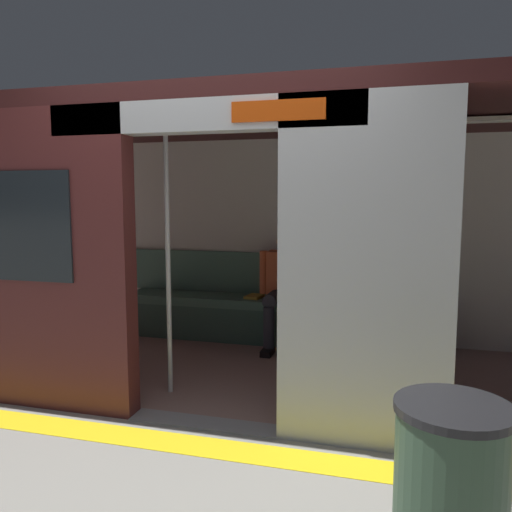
{
  "coord_description": "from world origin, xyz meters",
  "views": [
    {
      "loc": [
        -1.2,
        3.06,
        1.52
      ],
      "look_at": [
        -0.05,
        -1.11,
        1.01
      ],
      "focal_mm": 35.89,
      "sensor_mm": 36.0,
      "label": 1
    }
  ],
  "objects_px": {
    "bench_seat": "(273,310)",
    "person_seated": "(285,280)",
    "train_car": "(240,203)",
    "grab_pole_door": "(168,259)",
    "handbag": "(321,292)",
    "book": "(254,297)"
  },
  "relations": [
    {
      "from": "book",
      "to": "grab_pole_door",
      "type": "xyz_separation_m",
      "value": [
        0.25,
        1.54,
        0.57
      ]
    },
    {
      "from": "handbag",
      "to": "person_seated",
      "type": "bearing_deg",
      "value": 19.29
    },
    {
      "from": "bench_seat",
      "to": "person_seated",
      "type": "height_order",
      "value": "person_seated"
    },
    {
      "from": "handbag",
      "to": "book",
      "type": "distance_m",
      "value": 0.69
    },
    {
      "from": "train_car",
      "to": "book",
      "type": "xyz_separation_m",
      "value": [
        0.13,
        -0.92,
        -0.99
      ]
    },
    {
      "from": "bench_seat",
      "to": "person_seated",
      "type": "bearing_deg",
      "value": 158.87
    },
    {
      "from": "handbag",
      "to": "grab_pole_door",
      "type": "xyz_separation_m",
      "value": [
        0.94,
        1.58,
        0.5
      ]
    },
    {
      "from": "grab_pole_door",
      "to": "bench_seat",
      "type": "bearing_deg",
      "value": -106.71
    },
    {
      "from": "train_car",
      "to": "bench_seat",
      "type": "xyz_separation_m",
      "value": [
        -0.07,
        -0.88,
        -1.11
      ]
    },
    {
      "from": "bench_seat",
      "to": "book",
      "type": "distance_m",
      "value": 0.24
    },
    {
      "from": "handbag",
      "to": "grab_pole_door",
      "type": "distance_m",
      "value": 1.91
    },
    {
      "from": "bench_seat",
      "to": "grab_pole_door",
      "type": "xyz_separation_m",
      "value": [
        0.45,
        1.51,
        0.69
      ]
    },
    {
      "from": "bench_seat",
      "to": "grab_pole_door",
      "type": "height_order",
      "value": "grab_pole_door"
    },
    {
      "from": "person_seated",
      "to": "bench_seat",
      "type": "bearing_deg",
      "value": -21.13
    },
    {
      "from": "book",
      "to": "bench_seat",
      "type": "bearing_deg",
      "value": 179.75
    },
    {
      "from": "person_seated",
      "to": "train_car",
      "type": "bearing_deg",
      "value": 75.82
    },
    {
      "from": "handbag",
      "to": "grab_pole_door",
      "type": "bearing_deg",
      "value": 59.39
    },
    {
      "from": "book",
      "to": "train_car",
      "type": "bearing_deg",
      "value": 106.61
    },
    {
      "from": "person_seated",
      "to": "grab_pole_door",
      "type": "bearing_deg",
      "value": 68.01
    },
    {
      "from": "train_car",
      "to": "book",
      "type": "distance_m",
      "value": 1.35
    },
    {
      "from": "person_seated",
      "to": "grab_pole_door",
      "type": "relative_size",
      "value": 0.57
    },
    {
      "from": "train_car",
      "to": "grab_pole_door",
      "type": "xyz_separation_m",
      "value": [
        0.38,
        0.63,
        -0.41
      ]
    }
  ]
}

